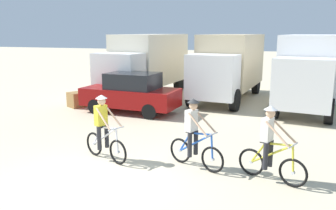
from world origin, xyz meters
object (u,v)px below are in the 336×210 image
(box_truck_avon_van, at_px, (310,68))
(cyclist_cowboy_hat, at_px, (194,136))
(cyclist_orange_shirt, at_px, (104,130))
(supply_crate, at_px, (77,100))
(cyclist_near_camera, at_px, (270,146))
(box_truck_cream_rv, at_px, (146,62))
(sedan_parked, at_px, (131,93))
(box_truck_tan_camper, at_px, (229,63))

(box_truck_avon_van, bearing_deg, cyclist_cowboy_hat, -110.18)
(cyclist_orange_shirt, distance_m, supply_crate, 7.38)
(cyclist_near_camera, distance_m, supply_crate, 10.71)
(box_truck_cream_rv, bearing_deg, supply_crate, -117.16)
(sedan_parked, height_order, cyclist_cowboy_hat, cyclist_cowboy_hat)
(box_truck_tan_camper, bearing_deg, supply_crate, -146.34)
(box_truck_cream_rv, relative_size, sedan_parked, 1.61)
(box_truck_cream_rv, height_order, box_truck_avon_van, same)
(box_truck_tan_camper, relative_size, box_truck_avon_van, 0.99)
(cyclist_orange_shirt, bearing_deg, box_truck_cream_rv, 105.23)
(box_truck_tan_camper, bearing_deg, cyclist_cowboy_hat, -86.20)
(cyclist_cowboy_hat, bearing_deg, box_truck_tan_camper, 93.80)
(box_truck_cream_rv, bearing_deg, box_truck_tan_camper, 5.43)
(box_truck_avon_van, xyz_separation_m, supply_crate, (-10.32, -3.24, -1.53))
(box_truck_tan_camper, height_order, supply_crate, box_truck_tan_camper)
(box_truck_cream_rv, distance_m, cyclist_near_camera, 11.97)
(box_truck_tan_camper, relative_size, cyclist_near_camera, 3.82)
(cyclist_near_camera, relative_size, supply_crate, 2.47)
(cyclist_cowboy_hat, bearing_deg, cyclist_near_camera, -7.49)
(supply_crate, bearing_deg, cyclist_cowboy_hat, -37.74)
(box_truck_tan_camper, height_order, cyclist_cowboy_hat, box_truck_tan_camper)
(box_truck_avon_van, relative_size, supply_crate, 9.50)
(box_truck_tan_camper, relative_size, sedan_parked, 1.61)
(cyclist_orange_shirt, height_order, cyclist_cowboy_hat, same)
(box_truck_tan_camper, relative_size, cyclist_orange_shirt, 3.82)
(box_truck_cream_rv, relative_size, box_truck_avon_van, 0.99)
(cyclist_cowboy_hat, xyz_separation_m, cyclist_near_camera, (1.90, -0.25, 0.00))
(box_truck_cream_rv, relative_size, cyclist_cowboy_hat, 3.82)
(box_truck_avon_van, distance_m, cyclist_cowboy_hat, 9.37)
(box_truck_avon_van, height_order, cyclist_cowboy_hat, box_truck_avon_van)
(box_truck_avon_van, xyz_separation_m, sedan_parked, (-7.39, -3.49, -0.99))
(box_truck_avon_van, height_order, cyclist_orange_shirt, box_truck_avon_van)
(box_truck_cream_rv, relative_size, cyclist_orange_shirt, 3.82)
(box_truck_tan_camper, height_order, cyclist_near_camera, box_truck_tan_camper)
(supply_crate, bearing_deg, sedan_parked, -4.99)
(box_truck_cream_rv, height_order, box_truck_tan_camper, same)
(box_truck_tan_camper, distance_m, cyclist_orange_shirt, 10.27)
(box_truck_avon_van, relative_size, cyclist_near_camera, 3.85)
(box_truck_cream_rv, relative_size, box_truck_tan_camper, 1.00)
(sedan_parked, height_order, supply_crate, sedan_parked)
(cyclist_near_camera, bearing_deg, box_truck_tan_camper, 104.26)
(box_truck_cream_rv, relative_size, supply_crate, 9.41)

